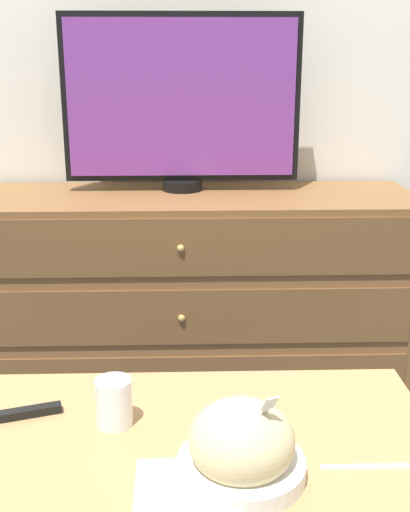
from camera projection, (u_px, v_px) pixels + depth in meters
The scene contains 10 objects.
ground_plane at pixel (183, 347), 2.71m from camera, with size 12.00×12.00×0.00m, color #383D47.
wall_back at pixel (179, 21), 2.35m from camera, with size 12.00×0.05×2.60m.
dresser at pixel (183, 291), 2.34m from camera, with size 1.65×0.52×0.71m.
tv at pixel (181, 101), 2.22m from camera, with size 0.82×0.14×0.61m.
coffee_table at pixel (174, 472), 1.23m from camera, with size 1.02×0.56×0.48m.
takeout_bowl at pixel (241, 447), 1.09m from camera, with size 0.22×0.22×0.17m.
drink_cup at pixel (114, 405), 1.26m from camera, with size 0.07×0.07×0.10m.
napkin at pixel (187, 490), 1.07m from camera, with size 0.18×0.18×0.00m.
knife at pixel (374, 467), 1.13m from camera, with size 0.19×0.01×0.01m.
remote_control at pixel (27, 412), 1.29m from camera, with size 0.14×0.06×0.02m.
Camera 1 is at (0.02, -2.48, 1.17)m, focal length 45.00 mm.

